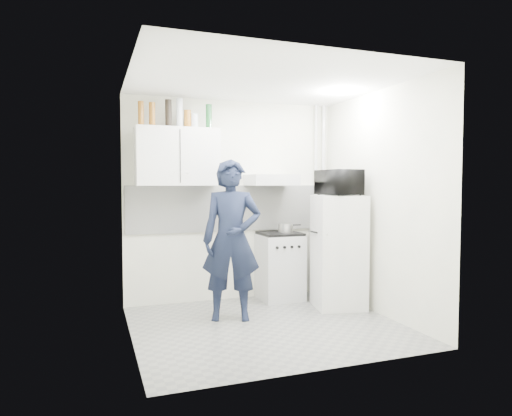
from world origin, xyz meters
name	(u,v)px	position (x,y,z in m)	size (l,w,h in m)	color
floor	(267,326)	(0.00, 0.00, 0.00)	(2.80, 2.80, 0.00)	#5B5B5B
ceiling	(267,80)	(0.00, 0.00, 2.60)	(2.80, 2.80, 0.00)	white
wall_back	(232,201)	(0.00, 1.25, 1.30)	(2.80, 2.80, 0.00)	white
wall_left	(130,207)	(-1.40, 0.00, 1.30)	(2.60, 2.60, 0.00)	white
wall_right	(379,203)	(1.40, 0.00, 1.30)	(2.60, 2.60, 0.00)	white
person	(232,240)	(-0.28, 0.36, 0.90)	(0.65, 0.43, 1.79)	black
stove	(280,267)	(0.57, 1.00, 0.43)	(0.53, 0.53, 0.85)	#BDBDBD
fridge	(338,251)	(1.10, 0.40, 0.69)	(0.57, 0.57, 1.38)	silver
stove_top	(280,234)	(0.57, 1.00, 0.87)	(0.51, 0.51, 0.03)	black
saucepan	(285,228)	(0.66, 1.02, 0.94)	(0.20, 0.20, 0.11)	silver
microwave	(339,183)	(1.10, 0.40, 1.54)	(0.38, 0.56, 0.31)	black
bottle_a	(141,114)	(-1.18, 1.07, 2.35)	(0.07, 0.07, 0.29)	brown
bottle_b	(152,115)	(-1.05, 1.07, 2.34)	(0.07, 0.07, 0.29)	brown
bottle_c	(168,114)	(-0.86, 1.07, 2.37)	(0.08, 0.08, 0.33)	black
bottle_d	(180,113)	(-0.72, 1.07, 2.38)	(0.08, 0.08, 0.35)	#B2B7BC
canister_a	(188,119)	(-0.62, 1.07, 2.31)	(0.09, 0.09, 0.22)	brown
canister_b	(194,121)	(-0.54, 1.07, 2.29)	(0.09, 0.09, 0.18)	#B2B7BC
bottle_e	(209,117)	(-0.36, 1.07, 2.35)	(0.08, 0.08, 0.30)	#144C1E
upper_cabinet	(178,157)	(-0.75, 1.07, 1.85)	(1.00, 0.35, 0.70)	silver
range_hood	(271,180)	(0.45, 1.00, 1.57)	(0.60, 0.50, 0.14)	#BDBDBD
backsplash	(233,208)	(0.00, 1.24, 1.20)	(2.74, 0.03, 0.60)	white
pipe_a	(323,200)	(1.30, 1.17, 1.30)	(0.05, 0.05, 2.60)	#BDBDBD
pipe_b	(316,200)	(1.18, 1.17, 1.30)	(0.04, 0.04, 2.60)	#BDBDBD
ceiling_spot_fixture	(341,93)	(1.00, 0.20, 2.57)	(0.10, 0.10, 0.02)	white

